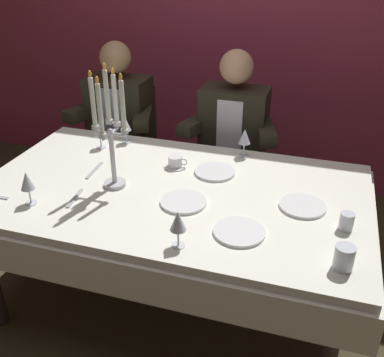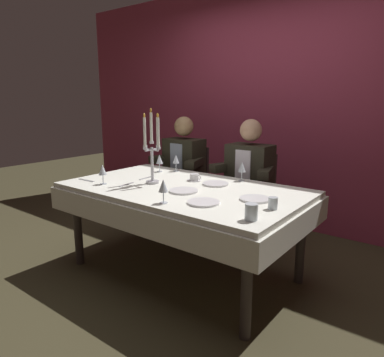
{
  "view_description": "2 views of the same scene",
  "coord_description": "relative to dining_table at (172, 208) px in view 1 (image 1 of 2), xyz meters",
  "views": [
    {
      "loc": [
        0.67,
        -1.81,
        1.83
      ],
      "look_at": [
        0.12,
        -0.05,
        0.84
      ],
      "focal_mm": 42.01,
      "sensor_mm": 36.0,
      "label": 1
    },
    {
      "loc": [
        1.74,
        -2.14,
        1.42
      ],
      "look_at": [
        0.13,
        -0.05,
        0.83
      ],
      "focal_mm": 33.34,
      "sensor_mm": 36.0,
      "label": 2
    }
  ],
  "objects": [
    {
      "name": "wine_glass_1",
      "position": [
        -0.44,
        0.44,
        0.23
      ],
      "size": [
        0.07,
        0.07,
        0.16
      ],
      "color": "silver",
      "rests_on": "dining_table"
    },
    {
      "name": "dinner_plate_1",
      "position": [
        0.17,
        0.22,
        0.13
      ],
      "size": [
        0.21,
        0.21,
        0.01
      ],
      "primitive_type": "cylinder",
      "color": "white",
      "rests_on": "dining_table"
    },
    {
      "name": "spoon_0",
      "position": [
        -0.4,
        -0.24,
        0.12
      ],
      "size": [
        0.04,
        0.17,
        0.01
      ],
      "primitive_type": "cube",
      "rotation": [
        0.0,
        0.0,
        1.69
      ],
      "color": "#B7B7BC",
      "rests_on": "dining_table"
    },
    {
      "name": "wine_glass_3",
      "position": [
        -0.55,
        0.33,
        0.24
      ],
      "size": [
        0.07,
        0.07,
        0.16
      ],
      "color": "silver",
      "rests_on": "dining_table"
    },
    {
      "name": "dinner_plate_2",
      "position": [
        0.1,
        -0.12,
        0.13
      ],
      "size": [
        0.22,
        0.22,
        0.01
      ],
      "primitive_type": "cylinder",
      "color": "white",
      "rests_on": "dining_table"
    },
    {
      "name": "wine_glass_2",
      "position": [
        0.19,
        -0.44,
        0.24
      ],
      "size": [
        0.07,
        0.07,
        0.16
      ],
      "color": "silver",
      "rests_on": "dining_table"
    },
    {
      "name": "dinner_plate_0",
      "position": [
        0.64,
        0.01,
        0.13
      ],
      "size": [
        0.21,
        0.21,
        0.01
      ],
      "primitive_type": "cylinder",
      "color": "white",
      "rests_on": "dining_table"
    },
    {
      "name": "coffee_cup_0",
      "position": [
        -0.06,
        0.22,
        0.15
      ],
      "size": [
        0.13,
        0.12,
        0.06
      ],
      "color": "white",
      "rests_on": "dining_table"
    },
    {
      "name": "water_tumbler_0",
      "position": [
        0.82,
        -0.38,
        0.17
      ],
      "size": [
        0.08,
        0.08,
        0.1
      ],
      "primitive_type": "cylinder",
      "color": "silver",
      "rests_on": "dining_table"
    },
    {
      "name": "wine_glass_4",
      "position": [
        0.27,
        0.47,
        0.24
      ],
      "size": [
        0.07,
        0.07,
        0.16
      ],
      "color": "silver",
      "rests_on": "dining_table"
    },
    {
      "name": "back_wall",
      "position": [
        0.0,
        1.66,
        0.73
      ],
      "size": [
        6.0,
        0.12,
        2.7
      ],
      "primitive_type": "cube",
      "color": "#99334C",
      "rests_on": "ground_plane"
    },
    {
      "name": "seated_diner_1",
      "position": [
        0.12,
        0.89,
        0.11
      ],
      "size": [
        0.63,
        0.48,
        1.24
      ],
      "color": "#352D2A",
      "rests_on": "ground_plane"
    },
    {
      "name": "water_tumbler_1",
      "position": [
        0.83,
        -0.11,
        0.16
      ],
      "size": [
        0.06,
        0.06,
        0.08
      ],
      "primitive_type": "cylinder",
      "color": "silver",
      "rests_on": "dining_table"
    },
    {
      "name": "dining_table",
      "position": [
        0.0,
        0.0,
        0.0
      ],
      "size": [
        1.94,
        1.14,
        0.74
      ],
      "color": "white",
      "rests_on": "ground_plane"
    },
    {
      "name": "ground_plane",
      "position": [
        0.0,
        0.0,
        -0.62
      ],
      "size": [
        12.0,
        12.0,
        0.0
      ],
      "primitive_type": "plane",
      "color": "#3E3823"
    },
    {
      "name": "seated_diner_0",
      "position": [
        -0.7,
        0.89,
        0.11
      ],
      "size": [
        0.63,
        0.48,
        1.24
      ],
      "color": "#352D2A",
      "rests_on": "ground_plane"
    },
    {
      "name": "candelabra",
      "position": [
        -0.28,
        -0.06,
        0.41
      ],
      "size": [
        0.19,
        0.19,
        0.61
      ],
      "color": "silver",
      "rests_on": "dining_table"
    },
    {
      "name": "knife_2",
      "position": [
        -0.45,
        0.05,
        0.12
      ],
      "size": [
        0.03,
        0.19,
        0.01
      ],
      "primitive_type": "cube",
      "rotation": [
        0.0,
        0.0,
        1.64
      ],
      "color": "#B7B7BC",
      "rests_on": "dining_table"
    },
    {
      "name": "dinner_plate_3",
      "position": [
        0.4,
        -0.28,
        0.13
      ],
      "size": [
        0.22,
        0.22,
        0.01
      ],
      "primitive_type": "cylinder",
      "color": "white",
      "rests_on": "dining_table"
    },
    {
      "name": "wine_glass_0",
      "position": [
        -0.57,
        -0.33,
        0.23
      ],
      "size": [
        0.07,
        0.07,
        0.16
      ],
      "color": "silver",
      "rests_on": "dining_table"
    }
  ]
}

